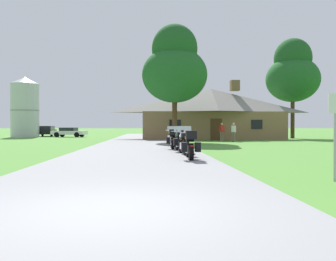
{
  "coord_description": "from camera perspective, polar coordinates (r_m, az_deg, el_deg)",
  "views": [
    {
      "loc": [
        0.6,
        -5.54,
        1.34
      ],
      "look_at": [
        1.75,
        16.22,
        1.09
      ],
      "focal_mm": 38.66,
      "sensor_mm": 36.0,
      "label": 1
    }
  ],
  "objects": [
    {
      "name": "ground_plane",
      "position": [
        25.59,
        -4.35,
        -2.36
      ],
      "size": [
        500.0,
        500.0,
        0.0
      ],
      "primitive_type": "plane",
      "color": "#4C8433"
    },
    {
      "name": "asphalt_driveway",
      "position": [
        23.59,
        -4.47,
        -2.54
      ],
      "size": [
        6.4,
        80.0,
        0.06
      ],
      "primitive_type": "cube",
      "color": "gray",
      "rests_on": "ground"
    },
    {
      "name": "motorcycle_orange_nearest_to_camera",
      "position": [
        14.13,
        3.47,
        -2.33
      ],
      "size": [
        0.73,
        2.08,
        1.3
      ],
      "rotation": [
        0.0,
        0.0,
        -0.02
      ],
      "color": "black",
      "rests_on": "asphalt_driveway"
    },
    {
      "name": "motorcycle_white_second_in_row",
      "position": [
        16.57,
        2.5,
        -1.85
      ],
      "size": [
        0.66,
        2.08,
        1.3
      ],
      "rotation": [
        0.0,
        0.0,
        0.06
      ],
      "color": "black",
      "rests_on": "asphalt_driveway"
    },
    {
      "name": "motorcycle_green_third_in_row",
      "position": [
        18.48,
        1.83,
        -1.63
      ],
      "size": [
        0.79,
        2.08,
        1.3
      ],
      "rotation": [
        0.0,
        0.0,
        0.06
      ],
      "color": "black",
      "rests_on": "asphalt_driveway"
    },
    {
      "name": "motorcycle_orange_fourth_in_row",
      "position": [
        20.71,
        0.71,
        -1.38
      ],
      "size": [
        0.73,
        2.08,
        1.3
      ],
      "rotation": [
        0.0,
        0.0,
        -0.02
      ],
      "color": "black",
      "rests_on": "asphalt_driveway"
    },
    {
      "name": "motorcycle_white_fifth_in_row",
      "position": [
        23.06,
        0.88,
        -1.17
      ],
      "size": [
        0.76,
        2.08,
        1.3
      ],
      "rotation": [
        0.0,
        0.0,
        0.04
      ],
      "color": "black",
      "rests_on": "asphalt_driveway"
    },
    {
      "name": "motorcycle_yellow_farthest_in_row",
      "position": [
        25.09,
        0.66,
        -1.03
      ],
      "size": [
        0.88,
        2.08,
        1.3
      ],
      "rotation": [
        0.0,
        0.0,
        0.12
      ],
      "color": "black",
      "rests_on": "asphalt_driveway"
    },
    {
      "name": "stone_lodge",
      "position": [
        38.26,
        6.76,
        2.72
      ],
      "size": [
        15.03,
        6.6,
        6.19
      ],
      "color": "brown",
      "rests_on": "ground"
    },
    {
      "name": "bystander_red_shirt_near_lodge",
      "position": [
        32.8,
        8.47,
        -0.08
      ],
      "size": [
        0.53,
        0.32,
        1.67
      ],
      "rotation": [
        0.0,
        0.0,
        3.44
      ],
      "color": "#75664C",
      "rests_on": "ground"
    },
    {
      "name": "bystander_white_shirt_beside_signpost",
      "position": [
        32.08,
        10.31,
        -0.1
      ],
      "size": [
        0.36,
        0.49,
        1.67
      ],
      "rotation": [
        0.0,
        0.0,
        5.21
      ],
      "color": "#75664C",
      "rests_on": "ground"
    },
    {
      "name": "metal_signpost_roadside",
      "position": [
        9.67,
        24.84,
        0.65
      ],
      "size": [
        0.36,
        0.06,
        2.14
      ],
      "color": "#9EA0A5",
      "rests_on": "ground"
    },
    {
      "name": "tree_by_lodge_front",
      "position": [
        31.85,
        1.05,
        9.94
      ],
      "size": [
        5.66,
        5.66,
        10.2
      ],
      "color": "#422D19",
      "rests_on": "ground"
    },
    {
      "name": "tree_right_of_lodge",
      "position": [
        43.46,
        19.07,
        8.53
      ],
      "size": [
        5.94,
        5.94,
        11.23
      ],
      "color": "#422D19",
      "rests_on": "ground"
    },
    {
      "name": "metal_silo_distant",
      "position": [
        48.78,
        -21.62,
        3.45
      ],
      "size": [
        3.5,
        3.5,
        7.51
      ],
      "color": "#B2B7BC",
      "rests_on": "ground"
    },
    {
      "name": "parked_black_suv_far_left",
      "position": [
        50.95,
        -18.57,
        -0.02
      ],
      "size": [
        2.23,
        4.74,
        1.4
      ],
      "rotation": [
        0.0,
        0.0,
        0.09
      ],
      "color": "black",
      "rests_on": "ground"
    },
    {
      "name": "parked_white_sedan_far_left",
      "position": [
        47.29,
        -15.31,
        -0.22
      ],
      "size": [
        4.45,
        2.54,
        1.2
      ],
      "rotation": [
        0.0,
        0.0,
        1.4
      ],
      "color": "silver",
      "rests_on": "ground"
    }
  ]
}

